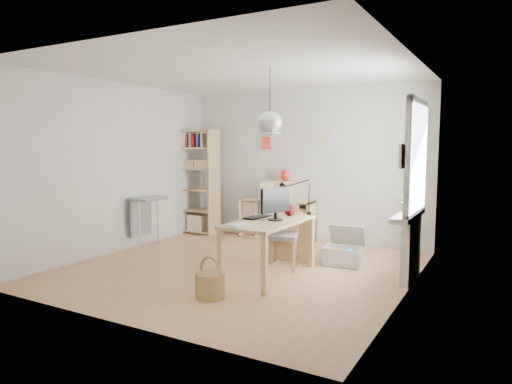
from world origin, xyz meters
The scene contains 20 objects.
ground centered at (0.00, 0.00, 0.00)m, with size 4.50×4.50×0.00m, color tan.
room_shell centered at (0.55, -0.15, 2.00)m, with size 4.50×4.50×4.50m.
window_unit centered at (2.23, 0.60, 1.55)m, with size 0.07×1.16×1.46m.
radiator centered at (2.19, 0.60, 0.40)m, with size 0.10×0.80×0.80m, color white.
windowsill centered at (2.14, 0.60, 0.83)m, with size 0.22×1.20×0.06m, color silver.
desk centered at (0.55, -0.15, 0.66)m, with size 0.70×1.50×0.75m.
cube_shelf centered at (-0.47, 2.08, 0.30)m, with size 1.40×0.38×0.72m.
tall_bookshelf centered at (-2.04, 1.80, 1.09)m, with size 0.80×0.38×2.00m.
side_table centered at (-2.04, 0.35, 0.67)m, with size 0.40×0.55×0.85m.
chair centered at (0.50, 0.32, 0.51)m, with size 0.55×0.55×0.89m.
wicker_basket centered at (0.34, -1.19, 0.15)m, with size 0.34×0.34×0.47m.
storage_chest centered at (1.20, 0.90, 0.18)m, with size 0.56×0.62×0.54m.
monitor centered at (0.63, -0.14, 0.99)m, with size 0.20×0.47×0.42m.
keyboard centered at (0.33, -0.07, 0.76)m, with size 0.16×0.44×0.02m, color black.
task_lamp centered at (0.61, 0.46, 1.06)m, with size 0.43×0.16×0.45m.
yarn_ball centered at (0.64, 0.28, 0.83)m, with size 0.16×0.16×0.16m, color #43090F.
paper_tray centered at (0.46, -0.73, 0.76)m, with size 0.21×0.27×0.03m, color silver.
drawer_chest centered at (-0.43, 2.04, 0.89)m, with size 0.61×0.28×0.35m, color tan.
red_vase centered at (-0.28, 2.04, 1.17)m, with size 0.17×0.17×0.20m, color maroon.
potted_plant centered at (2.12, 0.68, 1.00)m, with size 0.26×0.22×0.29m, color #266729.
Camera 1 is at (3.24, -5.31, 1.73)m, focal length 32.00 mm.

